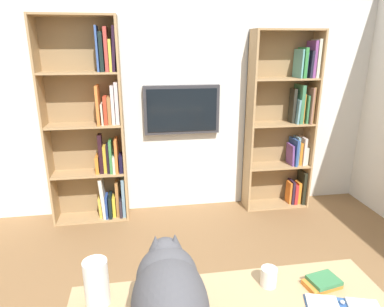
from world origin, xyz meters
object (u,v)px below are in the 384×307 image
wall_mounted_tv (182,110)px  desk_book_stack (323,282)px  cat (169,297)px  bookshelf_right (95,130)px  paper_towel_roll (97,282)px  bookshelf_left (288,123)px  coffee_mug (269,277)px

wall_mounted_tv → desk_book_stack: wall_mounted_tv is taller
desk_book_stack → cat: bearing=13.2°
wall_mounted_tv → bookshelf_right: bearing=5.1°
cat → paper_towel_roll: 0.40m
cat → desk_book_stack: size_ratio=3.38×
bookshelf_left → coffee_mug: bookshelf_left is taller
paper_towel_roll → desk_book_stack: (-1.08, 0.06, -0.09)m
bookshelf_right → coffee_mug: 2.54m
wall_mounted_tv → cat: wall_mounted_tv is taller
bookshelf_right → wall_mounted_tv: bearing=-174.9°
bookshelf_right → desk_book_stack: size_ratio=11.62×
cat → paper_towel_roll: cat is taller
bookshelf_left → bookshelf_right: bearing=0.0°
bookshelf_right → coffee_mug: (-1.07, 2.30, -0.22)m
wall_mounted_tv → desk_book_stack: 2.50m
bookshelf_left → coffee_mug: size_ratio=21.38×
paper_towel_roll → cat: bearing=142.5°
bookshelf_right → paper_towel_roll: (-0.25, 2.29, -0.16)m
wall_mounted_tv → desk_book_stack: (-0.39, 2.43, -0.42)m
bookshelf_left → bookshelf_right: bookshelf_right is taller
wall_mounted_tv → cat: size_ratio=1.34×
bookshelf_left → desk_book_stack: size_ratio=10.98×
cat → desk_book_stack: (-0.77, -0.18, -0.17)m
wall_mounted_tv → cat: (0.38, 2.61, -0.25)m
bookshelf_right → cat: 2.59m
bookshelf_left → bookshelf_right: size_ratio=0.94×
paper_towel_roll → coffee_mug: paper_towel_roll is taller
bookshelf_left → paper_towel_roll: size_ratio=9.25×
bookshelf_right → paper_towel_roll: bearing=96.2°
cat → wall_mounted_tv: bearing=-98.4°
bookshelf_right → wall_mounted_tv: 0.96m
bookshelf_left → bookshelf_right: (2.17, 0.00, -0.00)m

